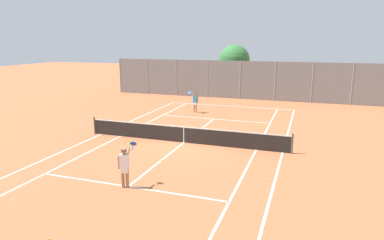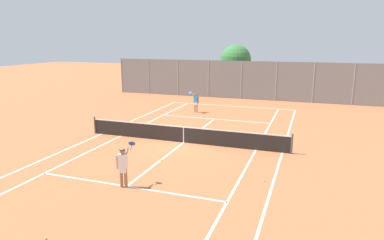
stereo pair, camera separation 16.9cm
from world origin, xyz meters
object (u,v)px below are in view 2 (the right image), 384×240
(loose_tennis_ball_0, at_px, (264,181))
(loose_tennis_ball_1, at_px, (118,142))
(player_near_side, at_px, (123,165))
(tree_behind_left, at_px, (236,61))
(loose_tennis_ball_3, at_px, (46,238))
(tennis_net, at_px, (184,134))
(player_far_left, at_px, (196,101))
(loose_tennis_ball_5, at_px, (161,160))
(loose_tennis_ball_2, at_px, (155,120))
(loose_tennis_ball_4, at_px, (257,126))

(loose_tennis_ball_0, xyz_separation_m, loose_tennis_ball_1, (-8.62, 2.73, 0.00))
(player_near_side, height_order, tree_behind_left, tree_behind_left)
(loose_tennis_ball_1, xyz_separation_m, loose_tennis_ball_3, (3.17, -9.17, 0.00))
(player_near_side, xyz_separation_m, tree_behind_left, (-1.06, 24.81, 2.70))
(tennis_net, bearing_deg, player_near_side, -90.68)
(tennis_net, height_order, player_far_left, player_far_left)
(player_near_side, height_order, player_far_left, same)
(player_near_side, xyz_separation_m, loose_tennis_ball_5, (0.11, 3.30, -0.89))
(tennis_net, bearing_deg, tree_behind_left, 93.54)
(loose_tennis_ball_2, bearing_deg, loose_tennis_ball_3, -76.52)
(loose_tennis_ball_1, bearing_deg, loose_tennis_ball_4, 43.32)
(loose_tennis_ball_2, xyz_separation_m, loose_tennis_ball_3, (3.58, -14.94, 0.00))
(player_near_side, relative_size, player_far_left, 1.00)
(loose_tennis_ball_0, bearing_deg, tennis_net, 141.69)
(loose_tennis_ball_0, height_order, loose_tennis_ball_1, same)
(loose_tennis_ball_0, height_order, loose_tennis_ball_2, same)
(loose_tennis_ball_1, bearing_deg, player_far_left, 81.77)
(loose_tennis_ball_2, relative_size, loose_tennis_ball_3, 1.00)
(loose_tennis_ball_2, xyz_separation_m, loose_tennis_ball_5, (3.94, -7.61, 0.00))
(loose_tennis_ball_1, bearing_deg, loose_tennis_ball_2, 94.08)
(player_far_left, bearing_deg, tree_behind_left, 84.47)
(loose_tennis_ball_0, relative_size, tree_behind_left, 0.01)
(tennis_net, distance_m, loose_tennis_ball_4, 6.17)
(loose_tennis_ball_3, bearing_deg, tennis_net, 88.21)
(tree_behind_left, bearing_deg, player_far_left, -95.53)
(tennis_net, bearing_deg, loose_tennis_ball_3, -91.79)
(player_near_side, height_order, loose_tennis_ball_0, player_near_side)
(loose_tennis_ball_5, bearing_deg, player_far_left, 100.58)
(loose_tennis_ball_1, height_order, tree_behind_left, tree_behind_left)
(tennis_net, distance_m, loose_tennis_ball_3, 10.51)
(loose_tennis_ball_4, bearing_deg, loose_tennis_ball_0, -79.18)
(loose_tennis_ball_3, xyz_separation_m, loose_tennis_ball_4, (3.70, 15.65, 0.00))
(loose_tennis_ball_3, distance_m, loose_tennis_ball_5, 7.34)
(player_near_side, distance_m, loose_tennis_ball_5, 3.42)
(loose_tennis_ball_5, bearing_deg, loose_tennis_ball_2, 117.38)
(player_far_left, bearing_deg, loose_tennis_ball_5, -79.42)
(player_far_left, xyz_separation_m, loose_tennis_ball_3, (1.78, -18.78, -0.89))
(loose_tennis_ball_4, bearing_deg, player_near_side, -106.51)
(tennis_net, bearing_deg, loose_tennis_ball_4, 56.82)
(loose_tennis_ball_1, bearing_deg, loose_tennis_ball_0, -17.56)
(loose_tennis_ball_4, bearing_deg, loose_tennis_ball_2, -174.42)
(tennis_net, xyz_separation_m, player_far_left, (-2.11, 8.28, 0.42))
(tennis_net, relative_size, player_far_left, 6.76)
(loose_tennis_ball_1, bearing_deg, tree_behind_left, 83.15)
(player_far_left, height_order, tree_behind_left, tree_behind_left)
(player_near_side, relative_size, tree_behind_left, 0.33)
(loose_tennis_ball_4, bearing_deg, loose_tennis_ball_5, -111.85)
(player_far_left, height_order, loose_tennis_ball_2, player_far_left)
(loose_tennis_ball_1, relative_size, loose_tennis_ball_4, 1.00)
(player_near_side, bearing_deg, loose_tennis_ball_1, 123.60)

